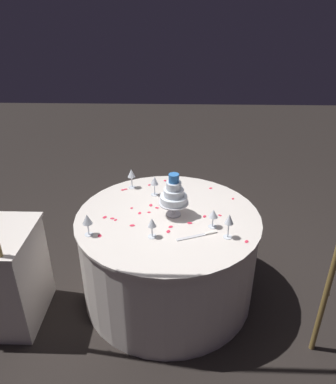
% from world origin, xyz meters
% --- Properties ---
extents(ground_plane, '(12.00, 12.00, 0.00)m').
position_xyz_m(ground_plane, '(0.00, 0.00, 0.00)').
color(ground_plane, black).
extents(decorative_arch, '(2.10, 0.06, 2.52)m').
position_xyz_m(decorative_arch, '(0.00, 0.53, 1.62)').
color(decorative_arch, olive).
rests_on(decorative_arch, ground).
extents(main_table, '(1.37, 1.37, 0.74)m').
position_xyz_m(main_table, '(0.00, 0.00, 0.37)').
color(main_table, silver).
rests_on(main_table, ground).
extents(tiered_cake, '(0.22, 0.22, 0.33)m').
position_xyz_m(tiered_cake, '(-0.04, -0.02, 0.90)').
color(tiered_cake, silver).
rests_on(tiered_cake, main_table).
extents(wine_glass_0, '(0.06, 0.06, 0.14)m').
position_xyz_m(wine_glass_0, '(-0.32, 0.13, 0.84)').
color(wine_glass_0, silver).
rests_on(wine_glass_0, main_table).
extents(wine_glass_1, '(0.06, 0.06, 0.17)m').
position_xyz_m(wine_glass_1, '(0.32, -0.45, 0.86)').
color(wine_glass_1, silver).
rests_on(wine_glass_1, main_table).
extents(wine_glass_2, '(0.06, 0.06, 0.17)m').
position_xyz_m(wine_glass_2, '(0.12, -0.33, 0.86)').
color(wine_glass_2, silver).
rests_on(wine_glass_2, main_table).
extents(wine_glass_3, '(0.06, 0.06, 0.15)m').
position_xyz_m(wine_glass_3, '(0.10, 0.27, 0.84)').
color(wine_glass_3, silver).
rests_on(wine_glass_3, main_table).
extents(wine_glass_4, '(0.06, 0.06, 0.16)m').
position_xyz_m(wine_glass_4, '(-0.02, -0.32, 0.85)').
color(wine_glass_4, silver).
rests_on(wine_glass_4, main_table).
extents(wine_glass_5, '(0.07, 0.07, 0.16)m').
position_xyz_m(wine_glass_5, '(0.53, 0.26, 0.86)').
color(wine_glass_5, silver).
rests_on(wine_glass_5, main_table).
extents(wine_glass_6, '(0.06, 0.06, 0.18)m').
position_xyz_m(wine_glass_6, '(-0.41, 0.26, 0.87)').
color(wine_glass_6, silver).
rests_on(wine_glass_6, main_table).
extents(cake_knife, '(0.28, 0.13, 0.01)m').
position_xyz_m(cake_knife, '(-0.22, 0.25, 0.74)').
color(cake_knife, silver).
rests_on(cake_knife, main_table).
extents(rose_petal_0, '(0.03, 0.04, 0.00)m').
position_xyz_m(rose_petal_0, '(0.21, -0.03, 0.74)').
color(rose_petal_0, '#E02D47').
rests_on(rose_petal_0, main_table).
extents(rose_petal_1, '(0.04, 0.03, 0.00)m').
position_xyz_m(rose_petal_1, '(0.25, 0.14, 0.74)').
color(rose_petal_1, '#E02D47').
rests_on(rose_petal_1, main_table).
extents(rose_petal_2, '(0.03, 0.04, 0.00)m').
position_xyz_m(rose_petal_2, '(-0.01, 0.20, 0.74)').
color(rose_petal_2, '#E02D47').
rests_on(rose_petal_2, main_table).
extents(rose_petal_3, '(0.04, 0.04, 0.00)m').
position_xyz_m(rose_petal_3, '(0.46, 0.27, 0.74)').
color(rose_petal_3, '#E02D47').
rests_on(rose_petal_3, main_table).
extents(rose_petal_4, '(0.04, 0.03, 0.00)m').
position_xyz_m(rose_petal_4, '(0.09, -0.11, 0.74)').
color(rose_petal_4, '#E02D47').
rests_on(rose_petal_4, main_table).
extents(rose_petal_5, '(0.04, 0.03, 0.00)m').
position_xyz_m(rose_petal_5, '(-0.39, -0.02, 0.74)').
color(rose_petal_5, '#E02D47').
rests_on(rose_petal_5, main_table).
extents(rose_petal_6, '(0.04, 0.03, 0.00)m').
position_xyz_m(rose_petal_6, '(0.39, -0.40, 0.74)').
color(rose_petal_6, '#E02D47').
rests_on(rose_petal_6, main_table).
extents(rose_petal_7, '(0.03, 0.02, 0.00)m').
position_xyz_m(rose_petal_7, '(0.14, -0.05, 0.74)').
color(rose_petal_7, '#E02D47').
rests_on(rose_petal_7, main_table).
extents(rose_petal_8, '(0.04, 0.04, 0.00)m').
position_xyz_m(rose_petal_8, '(-0.53, 0.31, 0.74)').
color(rose_petal_8, '#E02D47').
rests_on(rose_petal_8, main_table).
extents(rose_petal_9, '(0.04, 0.03, 0.00)m').
position_xyz_m(rose_petal_9, '(-0.16, 0.09, 0.74)').
color(rose_petal_9, '#E02D47').
rests_on(rose_petal_9, main_table).
extents(rose_petal_10, '(0.04, 0.04, 0.00)m').
position_xyz_m(rose_petal_10, '(-0.02, 0.15, 0.74)').
color(rose_petal_10, '#E02D47').
rests_on(rose_petal_10, main_table).
extents(rose_petal_11, '(0.02, 0.03, 0.00)m').
position_xyz_m(rose_petal_11, '(-0.51, -0.28, 0.74)').
color(rose_petal_11, '#E02D47').
rests_on(rose_petal_11, main_table).
extents(rose_petal_12, '(0.03, 0.04, 0.00)m').
position_xyz_m(rose_petal_12, '(0.04, -0.59, 0.74)').
color(rose_petal_12, '#E02D47').
rests_on(rose_petal_12, main_table).
extents(rose_petal_13, '(0.04, 0.03, 0.00)m').
position_xyz_m(rose_petal_13, '(0.41, 0.05, 0.74)').
color(rose_petal_13, '#E02D47').
rests_on(rose_petal_13, main_table).
extents(rose_petal_14, '(0.03, 0.02, 0.00)m').
position_xyz_m(rose_petal_14, '(0.37, -0.41, 0.74)').
color(rose_petal_14, '#E02D47').
rests_on(rose_petal_14, main_table).
extents(rose_petal_15, '(0.04, 0.05, 0.00)m').
position_xyz_m(rose_petal_15, '(0.47, 0.03, 0.74)').
color(rose_petal_15, '#E02D47').
rests_on(rose_petal_15, main_table).
extents(rose_petal_16, '(0.03, 0.04, 0.00)m').
position_xyz_m(rose_petal_16, '(0.18, -0.50, 0.74)').
color(rose_petal_16, '#E02D47').
rests_on(rose_petal_16, main_table).
extents(rose_petal_17, '(0.03, 0.03, 0.00)m').
position_xyz_m(rose_petal_17, '(0.38, 0.07, 0.74)').
color(rose_petal_17, '#E02D47').
rests_on(rose_petal_17, main_table).
extents(rose_petal_18, '(0.04, 0.04, 0.00)m').
position_xyz_m(rose_petal_18, '(-0.35, -0.45, 0.74)').
color(rose_petal_18, '#E02D47').
rests_on(rose_petal_18, main_table).
extents(rose_petal_19, '(0.02, 0.03, 0.00)m').
position_xyz_m(rose_petal_19, '(0.28, -0.10, 0.74)').
color(rose_petal_19, '#E02D47').
rests_on(rose_petal_19, main_table).
extents(rose_petal_20, '(0.03, 0.04, 0.00)m').
position_xyz_m(rose_petal_20, '(0.14, -0.15, 0.74)').
color(rose_petal_20, '#E02D47').
rests_on(rose_petal_20, main_table).
extents(rose_petal_21, '(0.04, 0.04, 0.00)m').
position_xyz_m(rose_petal_21, '(-0.27, -0.00, 0.74)').
color(rose_petal_21, '#E02D47').
rests_on(rose_petal_21, main_table).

